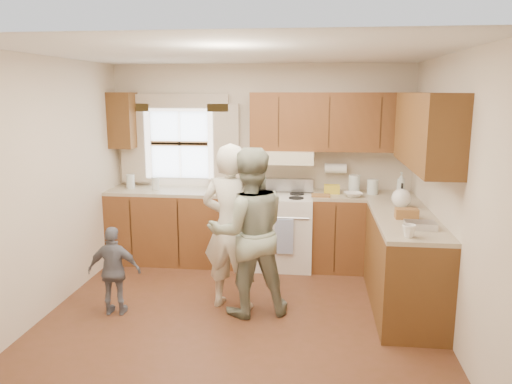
# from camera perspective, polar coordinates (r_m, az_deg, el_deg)

# --- Properties ---
(room) EXTENTS (3.80, 3.80, 3.80)m
(room) POSITION_cam_1_polar(r_m,az_deg,el_deg) (4.71, -1.78, 0.26)
(room) COLOR #523019
(room) RESTS_ON ground
(kitchen_fixtures) EXTENTS (3.80, 2.25, 2.15)m
(kitchen_fixtures) POSITION_cam_1_polar(r_m,az_deg,el_deg) (5.80, 5.85, -1.83)
(kitchen_fixtures) COLOR #4A290F
(kitchen_fixtures) RESTS_ON ground
(stove) EXTENTS (0.76, 0.67, 1.07)m
(stove) POSITION_cam_1_polar(r_m,az_deg,el_deg) (6.25, 2.95, -4.32)
(stove) COLOR silver
(stove) RESTS_ON ground
(woman_left) EXTENTS (0.68, 0.52, 1.67)m
(woman_left) POSITION_cam_1_polar(r_m,az_deg,el_deg) (4.97, -2.85, -4.06)
(woman_left) COLOR beige
(woman_left) RESTS_ON ground
(woman_right) EXTENTS (0.96, 0.84, 1.65)m
(woman_right) POSITION_cam_1_polar(r_m,az_deg,el_deg) (4.84, -0.84, -4.62)
(woman_right) COLOR #244328
(woman_right) RESTS_ON ground
(child) EXTENTS (0.53, 0.25, 0.89)m
(child) POSITION_cam_1_polar(r_m,az_deg,el_deg) (5.11, -15.88, -8.68)
(child) COLOR slate
(child) RESTS_ON ground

